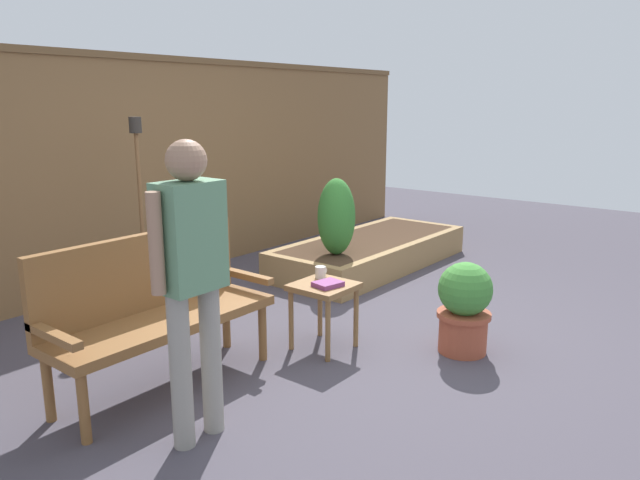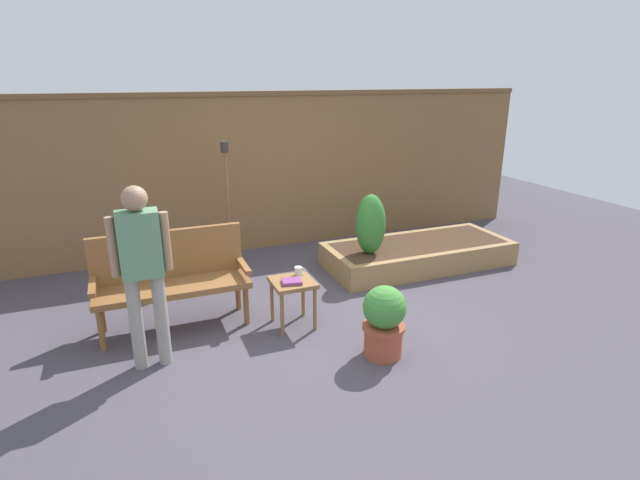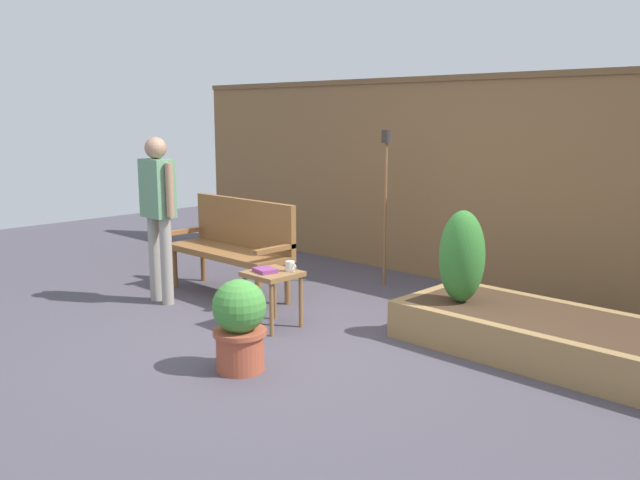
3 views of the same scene
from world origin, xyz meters
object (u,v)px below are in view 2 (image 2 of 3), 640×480
object	(u,v)px
garden_bench	(171,273)
book_on_table	(292,282)
potted_boxwood	(384,320)
shrub_near_bench	(371,224)
person_by_bench	(142,263)
tiki_torch	(227,183)
side_table	(293,288)
cup_on_table	(299,271)

from	to	relation	value
garden_bench	book_on_table	distance (m)	1.18
potted_boxwood	shrub_near_bench	bearing A→B (deg)	66.55
garden_bench	potted_boxwood	distance (m)	2.09
potted_boxwood	person_by_bench	world-z (taller)	person_by_bench
book_on_table	person_by_bench	world-z (taller)	person_by_bench
person_by_bench	tiki_torch	bearing A→B (deg)	60.89
side_table	person_by_bench	distance (m)	1.46
cup_on_table	person_by_bench	xyz separation A→B (m)	(-1.44, -0.33, 0.41)
shrub_near_bench	tiki_torch	xyz separation A→B (m)	(-1.51, 0.92, 0.45)
book_on_table	tiki_torch	world-z (taller)	tiki_torch
side_table	potted_boxwood	bearing A→B (deg)	-55.51
side_table	tiki_torch	bearing A→B (deg)	97.40
potted_boxwood	garden_bench	bearing A→B (deg)	141.81
side_table	cup_on_table	world-z (taller)	cup_on_table
side_table	shrub_near_bench	world-z (taller)	shrub_near_bench
tiki_torch	potted_boxwood	bearing A→B (deg)	-73.05
potted_boxwood	shrub_near_bench	world-z (taller)	shrub_near_bench
garden_bench	cup_on_table	distance (m)	1.24
person_by_bench	cup_on_table	bearing A→B (deg)	12.74
garden_bench	person_by_bench	distance (m)	0.84
shrub_near_bench	person_by_bench	size ratio (longest dim) A/B	0.47
tiki_torch	person_by_bench	size ratio (longest dim) A/B	1.03
cup_on_table	potted_boxwood	world-z (taller)	potted_boxwood
garden_bench	potted_boxwood	xyz separation A→B (m)	(1.64, -1.29, -0.20)
cup_on_table	book_on_table	size ratio (longest dim) A/B	0.60
garden_bench	shrub_near_bench	world-z (taller)	shrub_near_bench
shrub_near_bench	cup_on_table	bearing A→B (deg)	-147.71
side_table	potted_boxwood	distance (m)	0.98
book_on_table	tiki_torch	bearing A→B (deg)	107.77
cup_on_table	book_on_table	xyz separation A→B (m)	(-0.13, -0.17, -0.03)
garden_bench	tiki_torch	distance (m)	1.65
book_on_table	shrub_near_bench	bearing A→B (deg)	46.30
side_table	book_on_table	distance (m)	0.12
book_on_table	potted_boxwood	distance (m)	0.97
potted_boxwood	tiki_torch	bearing A→B (deg)	106.95
side_table	potted_boxwood	xyz separation A→B (m)	(0.56, -0.81, -0.06)
garden_bench	cup_on_table	size ratio (longest dim) A/B	12.90
potted_boxwood	shrub_near_bench	xyz separation A→B (m)	(0.72, 1.66, 0.32)
side_table	potted_boxwood	size ratio (longest dim) A/B	0.74
tiki_torch	shrub_near_bench	bearing A→B (deg)	-31.41
shrub_near_bench	tiki_torch	world-z (taller)	tiki_torch
shrub_near_bench	tiki_torch	distance (m)	1.82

